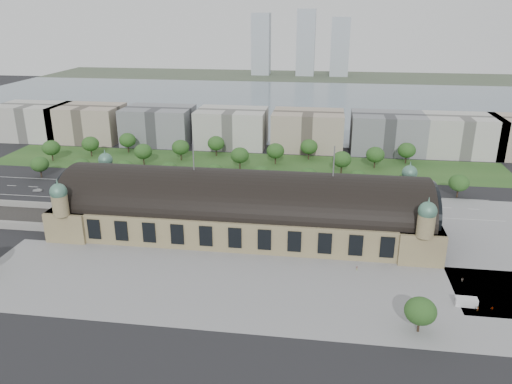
# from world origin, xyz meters

# --- Properties ---
(ground) EXTENTS (900.00, 900.00, 0.00)m
(ground) POSITION_xyz_m (0.00, 0.00, 0.00)
(ground) COLOR black
(ground) RESTS_ON ground
(station) EXTENTS (150.00, 48.40, 44.30)m
(station) POSITION_xyz_m (0.00, 0.00, 10.28)
(station) COLOR #93855B
(station) RESTS_ON ground
(plaza_south) EXTENTS (190.00, 48.00, 0.12)m
(plaza_south) POSITION_xyz_m (10.00, -44.00, 0.00)
(plaza_south) COLOR gray
(plaza_south) RESTS_ON ground
(plaza_east) EXTENTS (56.00, 100.00, 0.12)m
(plaza_east) POSITION_xyz_m (103.00, 0.00, 0.00)
(plaza_east) COLOR gray
(plaza_east) RESTS_ON ground
(road_slab) EXTENTS (260.00, 26.00, 0.10)m
(road_slab) POSITION_xyz_m (-20.00, 38.00, 0.00)
(road_slab) COLOR black
(road_slab) RESTS_ON ground
(grass_belt) EXTENTS (300.00, 45.00, 0.10)m
(grass_belt) POSITION_xyz_m (-15.00, 93.00, 0.00)
(grass_belt) COLOR #284F1F
(grass_belt) RESTS_ON ground
(petrol_station) EXTENTS (14.00, 13.00, 5.05)m
(petrol_station) POSITION_xyz_m (-53.91, 65.28, 2.95)
(petrol_station) COLOR #D5600C
(petrol_station) RESTS_ON ground
(lake) EXTENTS (700.00, 320.00, 0.08)m
(lake) POSITION_xyz_m (0.00, 298.00, 0.00)
(lake) COLOR slate
(lake) RESTS_ON ground
(far_shore) EXTENTS (700.00, 120.00, 0.14)m
(far_shore) POSITION_xyz_m (0.00, 498.00, 0.00)
(far_shore) COLOR #44513D
(far_shore) RESTS_ON ground
(far_tower_left) EXTENTS (24.00, 24.00, 80.00)m
(far_tower_left) POSITION_xyz_m (-60.00, 508.00, 40.00)
(far_tower_left) COLOR #9EA8B2
(far_tower_left) RESTS_ON ground
(far_tower_mid) EXTENTS (24.00, 24.00, 85.00)m
(far_tower_mid) POSITION_xyz_m (0.00, 508.00, 42.50)
(far_tower_mid) COLOR #9EA8B2
(far_tower_mid) RESTS_ON ground
(far_tower_right) EXTENTS (24.00, 24.00, 75.00)m
(far_tower_right) POSITION_xyz_m (45.00, 508.00, 37.50)
(far_tower_right) COLOR #9EA8B2
(far_tower_right) RESTS_ON ground
(office_0) EXTENTS (45.00, 32.00, 24.00)m
(office_0) POSITION_xyz_m (-170.00, 133.00, 12.00)
(office_0) COLOR #B8B6AE
(office_0) RESTS_ON ground
(office_1) EXTENTS (45.00, 32.00, 24.00)m
(office_1) POSITION_xyz_m (-130.00, 133.00, 12.00)
(office_1) COLOR tan
(office_1) RESTS_ON ground
(office_2) EXTENTS (45.00, 32.00, 24.00)m
(office_2) POSITION_xyz_m (-80.00, 133.00, 12.00)
(office_2) COLOR gray
(office_2) RESTS_ON ground
(office_3) EXTENTS (45.00, 32.00, 24.00)m
(office_3) POSITION_xyz_m (-30.00, 133.00, 12.00)
(office_3) COLOR #B8B6AE
(office_3) RESTS_ON ground
(office_4) EXTENTS (45.00, 32.00, 24.00)m
(office_4) POSITION_xyz_m (20.00, 133.00, 12.00)
(office_4) COLOR tan
(office_4) RESTS_ON ground
(office_5) EXTENTS (45.00, 32.00, 24.00)m
(office_5) POSITION_xyz_m (70.00, 133.00, 12.00)
(office_5) COLOR gray
(office_5) RESTS_ON ground
(office_6) EXTENTS (45.00, 32.00, 24.00)m
(office_6) POSITION_xyz_m (115.00, 133.00, 12.00)
(office_6) COLOR #B8B6AE
(office_6) RESTS_ON ground
(tree_row_0) EXTENTS (9.60, 9.60, 11.52)m
(tree_row_0) POSITION_xyz_m (-120.00, 53.00, 7.43)
(tree_row_0) COLOR #2D2116
(tree_row_0) RESTS_ON ground
(tree_row_1) EXTENTS (9.60, 9.60, 11.52)m
(tree_row_1) POSITION_xyz_m (-96.00, 53.00, 7.43)
(tree_row_1) COLOR #2D2116
(tree_row_1) RESTS_ON ground
(tree_row_2) EXTENTS (9.60, 9.60, 11.52)m
(tree_row_2) POSITION_xyz_m (-72.00, 53.00, 7.43)
(tree_row_2) COLOR #2D2116
(tree_row_2) RESTS_ON ground
(tree_row_3) EXTENTS (9.60, 9.60, 11.52)m
(tree_row_3) POSITION_xyz_m (-48.00, 53.00, 7.43)
(tree_row_3) COLOR #2D2116
(tree_row_3) RESTS_ON ground
(tree_row_4) EXTENTS (9.60, 9.60, 11.52)m
(tree_row_4) POSITION_xyz_m (-24.00, 53.00, 7.43)
(tree_row_4) COLOR #2D2116
(tree_row_4) RESTS_ON ground
(tree_row_5) EXTENTS (9.60, 9.60, 11.52)m
(tree_row_5) POSITION_xyz_m (0.00, 53.00, 7.43)
(tree_row_5) COLOR #2D2116
(tree_row_5) RESTS_ON ground
(tree_row_6) EXTENTS (9.60, 9.60, 11.52)m
(tree_row_6) POSITION_xyz_m (24.00, 53.00, 7.43)
(tree_row_6) COLOR #2D2116
(tree_row_6) RESTS_ON ground
(tree_row_7) EXTENTS (9.60, 9.60, 11.52)m
(tree_row_7) POSITION_xyz_m (48.00, 53.00, 7.43)
(tree_row_7) COLOR #2D2116
(tree_row_7) RESTS_ON ground
(tree_row_8) EXTENTS (9.60, 9.60, 11.52)m
(tree_row_8) POSITION_xyz_m (72.00, 53.00, 7.43)
(tree_row_8) COLOR #2D2116
(tree_row_8) RESTS_ON ground
(tree_row_9) EXTENTS (9.60, 9.60, 11.52)m
(tree_row_9) POSITION_xyz_m (96.00, 53.00, 7.43)
(tree_row_9) COLOR #2D2116
(tree_row_9) RESTS_ON ground
(tree_belt_0) EXTENTS (10.40, 10.40, 12.48)m
(tree_belt_0) POSITION_xyz_m (-130.00, 83.00, 8.05)
(tree_belt_0) COLOR #2D2116
(tree_belt_0) RESTS_ON ground
(tree_belt_1) EXTENTS (10.40, 10.40, 12.48)m
(tree_belt_1) POSITION_xyz_m (-111.00, 95.00, 8.05)
(tree_belt_1) COLOR #2D2116
(tree_belt_1) RESTS_ON ground
(tree_belt_2) EXTENTS (10.40, 10.40, 12.48)m
(tree_belt_2) POSITION_xyz_m (-92.00, 107.00, 8.05)
(tree_belt_2) COLOR #2D2116
(tree_belt_2) RESTS_ON ground
(tree_belt_3) EXTENTS (10.40, 10.40, 12.48)m
(tree_belt_3) POSITION_xyz_m (-73.00, 83.00, 8.05)
(tree_belt_3) COLOR #2D2116
(tree_belt_3) RESTS_ON ground
(tree_belt_4) EXTENTS (10.40, 10.40, 12.48)m
(tree_belt_4) POSITION_xyz_m (-54.00, 95.00, 8.05)
(tree_belt_4) COLOR #2D2116
(tree_belt_4) RESTS_ON ground
(tree_belt_5) EXTENTS (10.40, 10.40, 12.48)m
(tree_belt_5) POSITION_xyz_m (-35.00, 107.00, 8.05)
(tree_belt_5) COLOR #2D2116
(tree_belt_5) RESTS_ON ground
(tree_belt_6) EXTENTS (10.40, 10.40, 12.48)m
(tree_belt_6) POSITION_xyz_m (-16.00, 83.00, 8.05)
(tree_belt_6) COLOR #2D2116
(tree_belt_6) RESTS_ON ground
(tree_belt_7) EXTENTS (10.40, 10.40, 12.48)m
(tree_belt_7) POSITION_xyz_m (3.00, 95.00, 8.05)
(tree_belt_7) COLOR #2D2116
(tree_belt_7) RESTS_ON ground
(tree_belt_8) EXTENTS (10.40, 10.40, 12.48)m
(tree_belt_8) POSITION_xyz_m (22.00, 107.00, 8.05)
(tree_belt_8) COLOR #2D2116
(tree_belt_8) RESTS_ON ground
(tree_belt_9) EXTENTS (10.40, 10.40, 12.48)m
(tree_belt_9) POSITION_xyz_m (41.00, 83.00, 8.05)
(tree_belt_9) COLOR #2D2116
(tree_belt_9) RESTS_ON ground
(tree_belt_10) EXTENTS (10.40, 10.40, 12.48)m
(tree_belt_10) POSITION_xyz_m (60.00, 95.00, 8.05)
(tree_belt_10) COLOR #2D2116
(tree_belt_10) RESTS_ON ground
(tree_belt_11) EXTENTS (10.40, 10.40, 12.48)m
(tree_belt_11) POSITION_xyz_m (79.00, 107.00, 8.05)
(tree_belt_11) COLOR #2D2116
(tree_belt_11) RESTS_ON ground
(tree_plaza_s) EXTENTS (9.00, 9.00, 10.64)m
(tree_plaza_s) POSITION_xyz_m (60.00, -60.00, 6.80)
(tree_plaza_s) COLOR #2D2116
(tree_plaza_s) RESTS_ON ground
(traffic_car_0) EXTENTS (4.69, 2.29, 1.54)m
(traffic_car_0) POSITION_xyz_m (-110.00, 31.95, 0.77)
(traffic_car_0) COLOR silver
(traffic_car_0) RESTS_ON ground
(traffic_car_1) EXTENTS (4.72, 1.82, 1.53)m
(traffic_car_1) POSITION_xyz_m (-97.08, 42.46, 0.77)
(traffic_car_1) COLOR #9B9FA4
(traffic_car_1) RESTS_ON ground
(traffic_car_4) EXTENTS (4.87, 2.07, 1.64)m
(traffic_car_4) POSITION_xyz_m (2.34, 34.62, 0.82)
(traffic_car_4) COLOR #182344
(traffic_car_4) RESTS_ON ground
(traffic_car_5) EXTENTS (4.84, 1.71, 1.59)m
(traffic_car_5) POSITION_xyz_m (22.93, 47.66, 0.80)
(traffic_car_5) COLOR #53545A
(traffic_car_5) RESTS_ON ground
(traffic_car_6) EXTENTS (5.10, 2.56, 1.39)m
(traffic_car_6) POSITION_xyz_m (68.55, 36.09, 0.69)
(traffic_car_6) COLOR #B8B8BA
(traffic_car_6) RESTS_ON ground
(parked_car_0) EXTENTS (4.85, 3.49, 1.52)m
(parked_car_0) POSITION_xyz_m (-80.00, 23.39, 0.76)
(parked_car_0) COLOR black
(parked_car_0) RESTS_ON ground
(parked_car_1) EXTENTS (4.90, 4.55, 1.28)m
(parked_car_1) POSITION_xyz_m (-80.00, 24.91, 0.64)
(parked_car_1) COLOR maroon
(parked_car_1) RESTS_ON ground
(parked_car_2) EXTENTS (5.95, 4.73, 1.61)m
(parked_car_2) POSITION_xyz_m (-52.87, 23.16, 0.81)
(parked_car_2) COLOR #19163F
(parked_car_2) RESTS_ON ground
(parked_car_3) EXTENTS (5.22, 3.88, 1.65)m
(parked_car_3) POSITION_xyz_m (-40.80, 23.18, 0.83)
(parked_car_3) COLOR #55575C
(parked_car_3) RESTS_ON ground
(parked_car_4) EXTENTS (5.02, 3.83, 1.59)m
(parked_car_4) POSITION_xyz_m (-52.36, 21.00, 0.79)
(parked_car_4) COLOR silver
(parked_car_4) RESTS_ON ground
(parked_car_5) EXTENTS (5.35, 4.17, 1.35)m
(parked_car_5) POSITION_xyz_m (-28.90, 21.00, 0.67)
(parked_car_5) COLOR gray
(parked_car_5) RESTS_ON ground
(parked_car_6) EXTENTS (5.33, 4.06, 1.44)m
(parked_car_6) POSITION_xyz_m (-45.32, 25.00, 0.72)
(parked_car_6) COLOR black
(parked_car_6) RESTS_ON ground
(bus_west) EXTENTS (10.58, 2.52, 2.95)m
(bus_west) POSITION_xyz_m (2.41, 32.00, 1.47)
(bus_west) COLOR red
(bus_west) RESTS_ON ground
(bus_mid) EXTENTS (10.81, 2.90, 2.99)m
(bus_mid) POSITION_xyz_m (15.92, 27.00, 1.49)
(bus_mid) COLOR silver
(bus_mid) RESTS_ON ground
(bus_east) EXTENTS (11.92, 3.27, 3.29)m
(bus_east) POSITION_xyz_m (15.79, 27.00, 1.65)
(bus_east) COLOR silver
(bus_east) RESTS_ON ground
(van_south) EXTENTS (6.56, 2.72, 2.82)m
(van_south) POSITION_xyz_m (76.34, -44.48, 1.35)
(van_south) COLOR silver
(van_south) RESTS_ON ground
(pedestrian_0) EXTENTS (0.85, 0.66, 1.53)m
(pedestrian_0) POSITION_xyz_m (44.49, -26.72, 0.77)
(pedestrian_0) COLOR gray
(pedestrian_0) RESTS_ON ground
(pedestrian_1) EXTENTS (0.80, 0.75, 1.84)m
(pedestrian_1) POSITION_xyz_m (79.46, -47.17, 0.92)
(pedestrian_1) COLOR gray
(pedestrian_1) RESTS_ON ground
(pedestrian_2) EXTENTS (0.89, 0.95, 1.71)m
(pedestrian_2) POSITION_xyz_m (79.07, -29.73, 0.86)
(pedestrian_2) COLOR gray
(pedestrian_2) RESTS_ON ground
(pedestrian_3) EXTENTS (1.03, 0.64, 1.64)m
(pedestrian_3) POSITION_xyz_m (83.87, -46.24, 0.82)
(pedestrian_3) COLOR gray
(pedestrian_3) RESTS_ON ground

